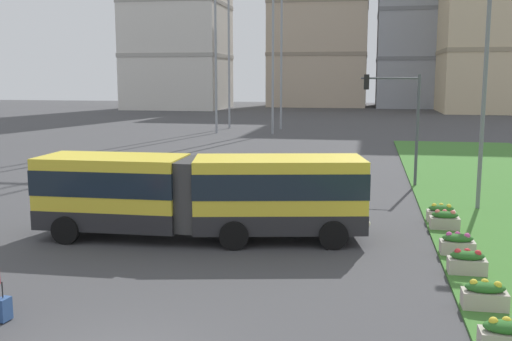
% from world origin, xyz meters
% --- Properties ---
extents(articulated_bus, '(11.94, 3.94, 3.00)m').
position_xyz_m(articulated_bus, '(-0.79, 9.73, 1.65)').
color(articulated_bus, yellow).
rests_on(articulated_bus, ground).
extents(car_black_sedan, '(4.61, 2.51, 1.58)m').
position_xyz_m(car_black_sedan, '(-6.04, 20.20, 0.75)').
color(car_black_sedan, black).
rests_on(car_black_sedan, ground).
extents(rolling_suitcase, '(0.28, 0.38, 0.97)m').
position_xyz_m(rolling_suitcase, '(-3.42, 1.61, 0.31)').
color(rolling_suitcase, '#335693').
rests_on(rolling_suitcase, ground).
extents(flower_planter_0, '(1.10, 0.56, 0.74)m').
position_xyz_m(flower_planter_0, '(8.10, 2.00, 0.43)').
color(flower_planter_0, '#B7AD9E').
rests_on(flower_planter_0, grass_median).
extents(flower_planter_1, '(1.10, 0.56, 0.74)m').
position_xyz_m(flower_planter_1, '(8.10, 4.43, 0.43)').
color(flower_planter_1, '#B7AD9E').
rests_on(flower_planter_1, grass_median).
extents(flower_planter_2, '(1.10, 0.56, 0.74)m').
position_xyz_m(flower_planter_2, '(8.10, 7.18, 0.43)').
color(flower_planter_2, '#B7AD9E').
rests_on(flower_planter_2, grass_median).
extents(flower_planter_3, '(1.10, 0.56, 0.74)m').
position_xyz_m(flower_planter_3, '(8.10, 9.15, 0.43)').
color(flower_planter_3, '#B7AD9E').
rests_on(flower_planter_3, grass_median).
extents(flower_planter_4, '(1.10, 0.56, 0.74)m').
position_xyz_m(flower_planter_4, '(8.10, 12.54, 0.43)').
color(flower_planter_4, '#B7AD9E').
rests_on(flower_planter_4, grass_median).
extents(flower_planter_5, '(1.10, 0.56, 0.74)m').
position_xyz_m(flower_planter_5, '(8.10, 13.70, 0.43)').
color(flower_planter_5, '#B7AD9E').
rests_on(flower_planter_5, grass_median).
extents(traffic_light_far_right, '(3.11, 0.28, 5.98)m').
position_xyz_m(traffic_light_far_right, '(6.73, 22.00, 4.07)').
color(traffic_light_far_right, '#474C51').
rests_on(traffic_light_far_right, ground).
extents(streetlight_median, '(0.70, 0.28, 10.00)m').
position_xyz_m(streetlight_median, '(10.00, 16.57, 5.45)').
color(streetlight_median, slate).
rests_on(streetlight_median, ground).
extents(apartment_tower_westcentre, '(19.41, 15.98, 39.66)m').
position_xyz_m(apartment_tower_westcentre, '(-5.03, 112.49, 19.85)').
color(apartment_tower_westcentre, '#C6B299').
rests_on(apartment_tower_westcentre, ground).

